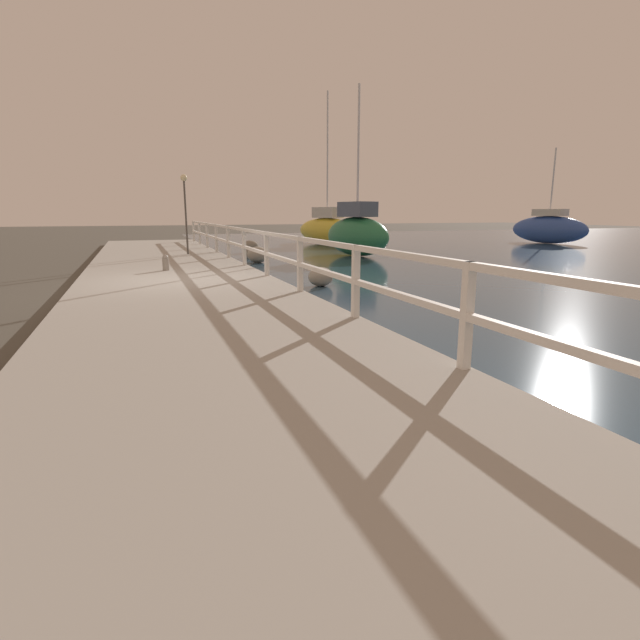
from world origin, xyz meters
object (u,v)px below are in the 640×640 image
object	(u,v)px
mooring_bollard	(166,263)
sailboat_green	(357,233)
sailboat_blue	(548,229)
dock_lamp	(185,197)
sailboat_yellow	(327,229)

from	to	relation	value
mooring_bollard	sailboat_green	bearing A→B (deg)	31.14
mooring_bollard	sailboat_blue	xyz separation A→B (m)	(21.71, 8.63, 0.42)
dock_lamp	sailboat_yellow	xyz separation A→B (m)	(8.32, 6.94, -1.48)
dock_lamp	sailboat_green	bearing A→B (deg)	-4.71
mooring_bollard	sailboat_blue	size ratio (longest dim) A/B	0.08
dock_lamp	sailboat_green	distance (m)	6.92
sailboat_green	dock_lamp	bearing A→B (deg)	161.45
sailboat_blue	sailboat_yellow	size ratio (longest dim) A/B	0.66
mooring_bollard	sailboat_blue	world-z (taller)	sailboat_blue
dock_lamp	sailboat_blue	size ratio (longest dim) A/B	0.55
mooring_bollard	sailboat_green	distance (m)	9.19
sailboat_green	sailboat_yellow	size ratio (longest dim) A/B	0.82
sailboat_green	mooring_bollard	bearing A→B (deg)	-162.70
mooring_bollard	dock_lamp	distance (m)	5.74
mooring_bollard	dock_lamp	xyz separation A→B (m)	(1.11, 5.30, 1.90)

